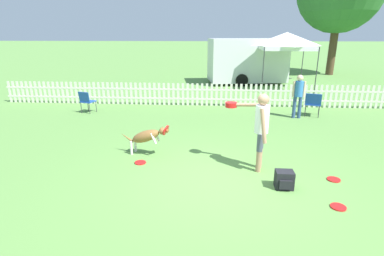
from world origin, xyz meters
The scene contains 13 objects.
ground_plane centered at (0.00, 0.00, 0.00)m, with size 240.00×240.00×0.00m, color #5B8C42.
handler_person centered at (0.73, 0.60, 1.02)m, with size 0.90×0.84×1.62m.
leaping_dog centered at (-1.73, 1.19, 0.47)m, with size 1.25×0.49×0.78m.
frisbee_near_handler centered at (2.20, 0.19, 0.01)m, with size 0.25×0.25×0.02m.
frisbee_near_dog centered at (-1.80, 0.70, 0.01)m, with size 0.25×0.25×0.02m.
frisbee_midfield centered at (1.90, -0.82, 0.01)m, with size 0.25×0.25×0.02m.
backpack_on_grass centered at (1.14, -0.21, 0.17)m, with size 0.33×0.29×0.34m.
picket_fence centered at (0.00, 6.42, 0.45)m, with size 17.60×0.04×0.89m.
folding_chair_blue_left centered at (3.21, 5.06, 0.49)m, with size 0.66×0.67×0.82m.
folding_chair_center centered at (-4.77, 4.93, 0.47)m, with size 0.54×0.55×0.79m.
canopy_tent_main centered at (3.35, 10.55, 2.40)m, with size 2.53×2.53×2.83m.
spectator_standing centered at (2.62, 4.81, 0.87)m, with size 0.42×0.27×1.46m.
equipment_trailer centered at (1.62, 12.33, 1.32)m, with size 5.15×2.93×2.50m.
Camera 1 is at (-0.18, -5.31, 2.74)m, focal length 28.00 mm.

